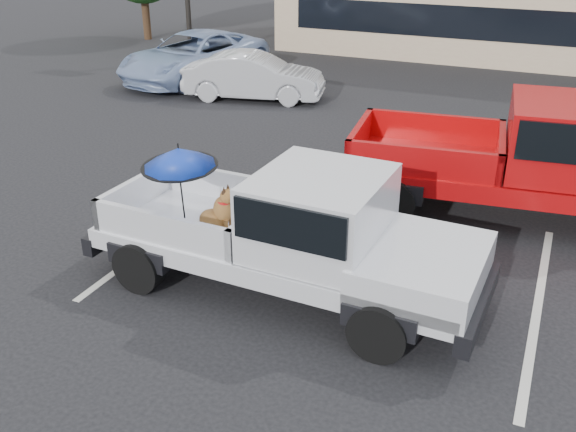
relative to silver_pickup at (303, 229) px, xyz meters
name	(u,v)px	position (x,y,z in m)	size (l,w,h in m)	color
ground	(283,333)	(0.14, -0.98, -1.05)	(90.00, 90.00, 0.00)	black
stripe_left	(173,229)	(-2.86, 1.02, -1.05)	(0.12, 5.00, 0.01)	silver
stripe_right	(538,307)	(3.14, 1.02, -1.05)	(0.12, 5.00, 0.01)	silver
silver_pickup	(303,229)	(0.00, 0.00, 0.00)	(5.76, 2.28, 2.06)	black
red_pickup	(551,157)	(2.94, 4.05, 0.12)	(6.71, 2.98, 2.14)	black
silver_sedan	(254,76)	(-5.37, 9.21, -0.39)	(1.40, 4.02, 1.32)	silver
blue_suv	(194,56)	(-8.20, 10.58, -0.30)	(2.48, 5.39, 1.50)	#8198C1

